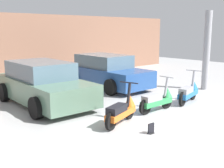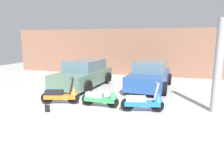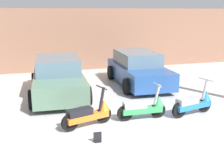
# 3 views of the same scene
# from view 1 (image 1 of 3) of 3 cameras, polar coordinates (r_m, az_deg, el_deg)

# --- Properties ---
(ground_plane) EXTENTS (28.00, 28.00, 0.00)m
(ground_plane) POSITION_cam_1_polar(r_m,az_deg,el_deg) (8.39, 15.39, -6.68)
(ground_plane) COLOR #B2B2B2
(wall_back) EXTENTS (19.60, 0.12, 3.25)m
(wall_back) POSITION_cam_1_polar(r_m,az_deg,el_deg) (14.62, -14.94, 7.25)
(wall_back) COLOR #845B47
(wall_back) RESTS_ON ground_plane
(scooter_front_left) EXTENTS (1.49, 0.74, 1.07)m
(scooter_front_left) POSITION_cam_1_polar(r_m,az_deg,el_deg) (7.54, 2.04, -5.26)
(scooter_front_left) COLOR black
(scooter_front_left) RESTS_ON ground_plane
(scooter_front_right) EXTENTS (1.50, 0.54, 1.04)m
(scooter_front_right) POSITION_cam_1_polar(r_m,az_deg,el_deg) (8.80, 9.31, -3.09)
(scooter_front_right) COLOR black
(scooter_front_right) RESTS_ON ground_plane
(scooter_front_center) EXTENTS (1.53, 0.66, 1.08)m
(scooter_front_center) POSITION_cam_1_polar(r_m,az_deg,el_deg) (10.08, 15.36, -1.46)
(scooter_front_center) COLOR black
(scooter_front_center) RESTS_ON ground_plane
(car_rear_left) EXTENTS (2.22, 4.31, 1.43)m
(car_rear_left) POSITION_cam_1_polar(r_m,az_deg,el_deg) (9.72, -13.82, -0.01)
(car_rear_left) COLOR #51705B
(car_rear_left) RESTS_ON ground_plane
(car_rear_center) EXTENTS (2.12, 4.22, 1.41)m
(car_rear_center) POSITION_cam_1_polar(r_m,az_deg,el_deg) (12.29, -1.18, 2.51)
(car_rear_center) COLOR navy
(car_rear_center) RESTS_ON ground_plane
(placard_near_left_scooter) EXTENTS (0.20, 0.13, 0.26)m
(placard_near_left_scooter) POSITION_cam_1_polar(r_m,az_deg,el_deg) (6.97, 7.94, -9.04)
(placard_near_left_scooter) COLOR black
(placard_near_left_scooter) RESTS_ON ground_plane
(support_column_side) EXTENTS (0.28, 0.28, 3.25)m
(support_column_side) POSITION_cam_1_polar(r_m,az_deg,el_deg) (12.33, 18.68, 6.41)
(support_column_side) COLOR #99999E
(support_column_side) RESTS_ON ground_plane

